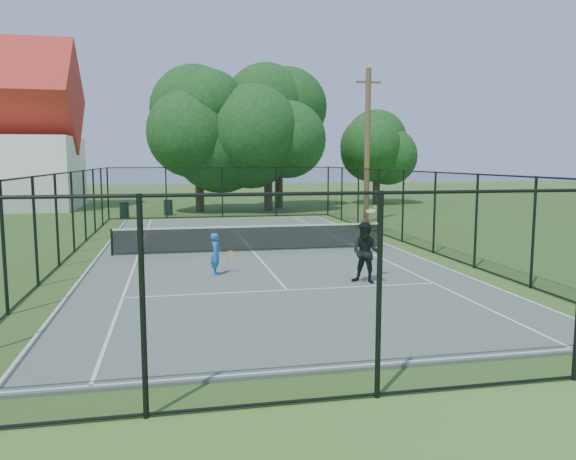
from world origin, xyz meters
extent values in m
plane|color=#446623|center=(0.00, 0.00, 0.00)|extent=(120.00, 120.00, 0.00)
cube|color=slate|center=(0.00, 0.00, 0.03)|extent=(11.00, 24.00, 0.06)
cylinder|color=black|center=(-5.00, 0.00, 0.53)|extent=(0.08, 0.08, 0.95)
cylinder|color=black|center=(5.00, 0.00, 0.53)|extent=(0.08, 0.08, 0.95)
cube|color=black|center=(0.00, 0.00, 0.53)|extent=(10.00, 0.03, 0.88)
cube|color=white|center=(0.00, 0.00, 0.98)|extent=(10.00, 0.05, 0.06)
cylinder|color=#332114|center=(-1.13, 17.27, 1.79)|extent=(0.56, 0.56, 3.59)
sphere|color=black|center=(-1.13, 17.27, 5.20)|extent=(6.47, 6.47, 6.47)
cylinder|color=#332114|center=(3.39, 16.69, 1.67)|extent=(0.56, 0.56, 3.34)
sphere|color=black|center=(3.39, 16.69, 4.83)|extent=(5.98, 5.98, 5.98)
cylinder|color=#332114|center=(4.49, 18.74, 2.05)|extent=(0.56, 0.56, 4.10)
sphere|color=black|center=(4.49, 18.74, 5.72)|extent=(6.50, 6.50, 6.50)
cylinder|color=#332114|center=(12.54, 20.79, 1.43)|extent=(0.56, 0.56, 2.85)
sphere|color=black|center=(12.54, 20.79, 4.10)|extent=(4.98, 4.98, 4.98)
cylinder|color=black|center=(-5.72, 13.93, 0.45)|extent=(0.54, 0.54, 0.90)
cylinder|color=black|center=(-5.72, 13.93, 0.92)|extent=(0.58, 0.58, 0.05)
cylinder|color=black|center=(-3.18, 15.03, 0.45)|extent=(0.54, 0.54, 0.91)
cylinder|color=black|center=(-3.18, 15.03, 0.93)|extent=(0.58, 0.58, 0.05)
cylinder|color=#4C3823|center=(7.57, 9.00, 4.15)|extent=(0.30, 0.30, 8.30)
cube|color=#4C3823|center=(7.57, 9.00, 7.55)|extent=(1.40, 0.10, 0.10)
imported|color=blue|center=(-1.65, -4.06, 0.68)|extent=(0.36, 0.49, 1.24)
torus|color=gold|center=(-1.20, -3.91, 0.61)|extent=(0.27, 0.18, 0.29)
cylinder|color=silver|center=(-1.20, -3.91, 0.61)|extent=(0.23, 0.15, 0.25)
imported|color=black|center=(2.30, -5.96, 0.90)|extent=(1.03, 1.00, 1.68)
torus|color=gold|center=(2.55, -5.61, 2.01)|extent=(0.30, 0.28, 0.14)
cylinder|color=silver|center=(2.55, -5.61, 2.01)|extent=(0.26, 0.24, 0.11)
sphere|color=#CCE526|center=(2.70, -5.53, 2.10)|extent=(0.07, 0.07, 0.07)
camera|label=1|loc=(-2.82, -20.35, 3.43)|focal=35.00mm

